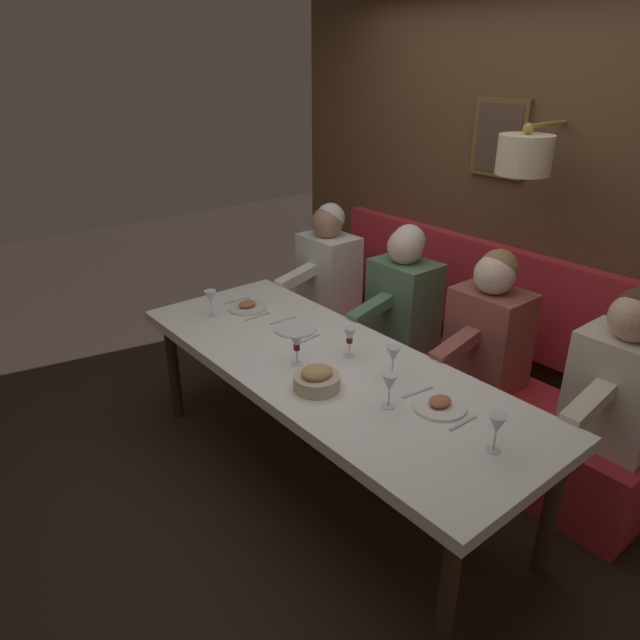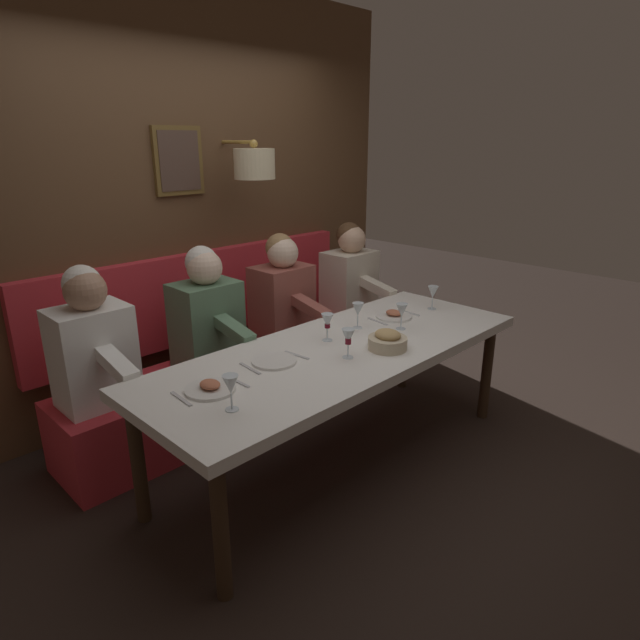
# 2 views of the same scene
# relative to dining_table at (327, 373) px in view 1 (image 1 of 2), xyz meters

# --- Properties ---
(ground_plane) EXTENTS (12.00, 12.00, 0.00)m
(ground_plane) POSITION_rel_dining_table_xyz_m (0.00, 0.00, -0.68)
(ground_plane) COLOR black
(dining_table) EXTENTS (0.90, 2.41, 0.74)m
(dining_table) POSITION_rel_dining_table_xyz_m (0.00, 0.00, 0.00)
(dining_table) COLOR white
(dining_table) RESTS_ON ground_plane
(banquette_bench) EXTENTS (0.52, 2.61, 0.45)m
(banquette_bench) POSITION_rel_dining_table_xyz_m (0.89, 0.00, -0.45)
(banquette_bench) COLOR red
(banquette_bench) RESTS_ON ground_plane
(back_wall_panel) EXTENTS (0.59, 3.81, 2.90)m
(back_wall_panel) POSITION_rel_dining_table_xyz_m (1.46, -0.00, 0.69)
(back_wall_panel) COLOR brown
(back_wall_panel) RESTS_ON ground_plane
(diner_nearest) EXTENTS (0.60, 0.40, 0.79)m
(diner_nearest) POSITION_rel_dining_table_xyz_m (0.88, -1.07, 0.14)
(diner_nearest) COLOR beige
(diner_nearest) RESTS_ON banquette_bench
(diner_near) EXTENTS (0.60, 0.40, 0.79)m
(diner_near) POSITION_rel_dining_table_xyz_m (0.88, -0.34, 0.14)
(diner_near) COLOR #934C42
(diner_near) RESTS_ON banquette_bench
(diner_middle) EXTENTS (0.60, 0.40, 0.79)m
(diner_middle) POSITION_rel_dining_table_xyz_m (0.88, 0.30, 0.14)
(diner_middle) COLOR #567A5B
(diner_middle) RESTS_ON banquette_bench
(diner_far) EXTENTS (0.60, 0.40, 0.79)m
(diner_far) POSITION_rel_dining_table_xyz_m (0.88, 1.04, 0.14)
(diner_far) COLOR white
(diner_far) RESTS_ON banquette_bench
(place_setting_0) EXTENTS (0.24, 0.31, 0.05)m
(place_setting_0) POSITION_rel_dining_table_xyz_m (0.06, 0.84, 0.08)
(place_setting_0) COLOR silver
(place_setting_0) RESTS_ON dining_table
(place_setting_1) EXTENTS (0.24, 0.32, 0.05)m
(place_setting_1) POSITION_rel_dining_table_xyz_m (0.11, -0.64, 0.08)
(place_setting_1) COLOR white
(place_setting_1) RESTS_ON dining_table
(place_setting_2) EXTENTS (0.24, 0.32, 0.01)m
(place_setting_2) POSITION_rel_dining_table_xyz_m (0.11, 0.41, 0.07)
(place_setting_2) COLOR white
(place_setting_2) RESTS_ON dining_table
(wine_glass_0) EXTENTS (0.07, 0.07, 0.16)m
(wine_glass_0) POSITION_rel_dining_table_xyz_m (0.04, -0.97, 0.18)
(wine_glass_0) COLOR silver
(wine_glass_0) RESTS_ON dining_table
(wine_glass_1) EXTENTS (0.07, 0.07, 0.16)m
(wine_glass_1) POSITION_rel_dining_table_xyz_m (-0.06, -0.49, 0.18)
(wine_glass_1) COLOR silver
(wine_glass_1) RESTS_ON dining_table
(wine_glass_2) EXTENTS (0.07, 0.07, 0.16)m
(wine_glass_2) POSITION_rel_dining_table_xyz_m (0.15, -0.31, 0.18)
(wine_glass_2) COLOR silver
(wine_glass_2) RESTS_ON dining_table
(wine_glass_3) EXTENTS (0.07, 0.07, 0.16)m
(wine_glass_3) POSITION_rel_dining_table_xyz_m (0.13, -0.02, 0.18)
(wine_glass_3) COLOR silver
(wine_glass_3) RESTS_ON dining_table
(wine_glass_4) EXTENTS (0.07, 0.07, 0.16)m
(wine_glass_4) POSITION_rel_dining_table_xyz_m (-0.16, 0.88, 0.18)
(wine_glass_4) COLOR silver
(wine_glass_4) RESTS_ON dining_table
(wine_glass_5) EXTENTS (0.07, 0.07, 0.16)m
(wine_glass_5) POSITION_rel_dining_table_xyz_m (-0.13, 0.09, 0.18)
(wine_glass_5) COLOR silver
(wine_glass_5) RESTS_ON dining_table
(bread_bowl) EXTENTS (0.22, 0.22, 0.12)m
(bread_bowl) POSITION_rel_dining_table_xyz_m (-0.20, -0.16, 0.11)
(bread_bowl) COLOR beige
(bread_bowl) RESTS_ON dining_table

